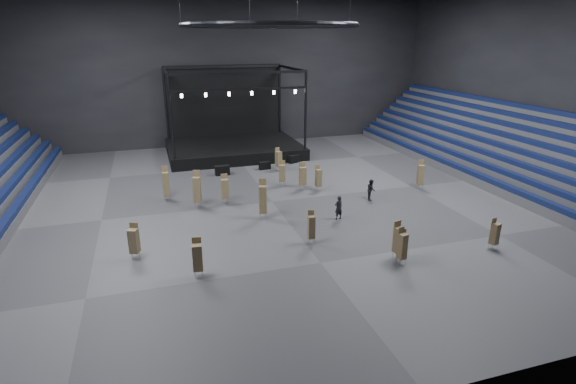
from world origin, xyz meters
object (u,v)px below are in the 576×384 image
object	(u,v)px
chair_stack_12	(311,226)
man_center	(339,208)
chair_stack_2	(318,178)
flight_case_right	(294,159)
flight_case_mid	(265,165)
chair_stack_0	(420,174)
flight_case_left	(222,170)
chair_stack_10	(278,159)
chair_stack_6	(402,246)
chair_stack_3	(166,183)
chair_stack_7	(282,173)
chair_stack_14	(399,239)
chair_stack_11	(495,233)
chair_stack_5	(134,240)
chair_stack_13	(263,199)
stage	(232,140)
chair_stack_8	(197,257)
crew_member	(371,189)
chair_stack_1	(303,175)
chair_stack_4	(225,188)
chair_stack_9	(197,189)

from	to	relation	value
chair_stack_12	man_center	distance (m)	4.41
chair_stack_2	flight_case_right	bearing A→B (deg)	72.38
flight_case_mid	chair_stack_0	world-z (taller)	chair_stack_0
flight_case_left	chair_stack_0	distance (m)	17.80
chair_stack_10	chair_stack_6	bearing A→B (deg)	-106.74
chair_stack_3	chair_stack_7	bearing A→B (deg)	2.42
chair_stack_0	chair_stack_14	world-z (taller)	chair_stack_0
flight_case_right	chair_stack_10	distance (m)	3.43
flight_case_right	chair_stack_10	size ratio (longest dim) A/B	0.53
flight_case_right	chair_stack_11	distance (m)	23.06
flight_case_mid	chair_stack_3	world-z (taller)	chair_stack_3
chair_stack_11	chair_stack_10	bearing A→B (deg)	95.25
chair_stack_5	chair_stack_13	world-z (taller)	chair_stack_13
flight_case_right	chair_stack_5	world-z (taller)	chair_stack_5
stage	chair_stack_5	xyz separation A→B (m)	(-10.12, -23.03, -0.27)
chair_stack_3	chair_stack_14	size ratio (longest dim) A/B	1.19
chair_stack_2	chair_stack_8	xyz separation A→B (m)	(-11.30, -11.41, 0.06)
man_center	crew_member	size ratio (longest dim) A/B	1.06
chair_stack_7	crew_member	distance (m)	7.88
flight_case_mid	chair_stack_6	distance (m)	21.15
flight_case_mid	chair_stack_0	bearing A→B (deg)	-41.22
chair_stack_6	chair_stack_10	bearing A→B (deg)	80.60
chair_stack_8	chair_stack_14	xyz separation A→B (m)	(11.33, -1.38, 0.03)
flight_case_left	chair_stack_7	xyz separation A→B (m)	(4.43, -4.73, 0.74)
chair_stack_3	chair_stack_11	size ratio (longest dim) A/B	1.38
chair_stack_13	chair_stack_6	bearing A→B (deg)	-43.69
chair_stack_8	flight_case_right	bearing A→B (deg)	66.82
flight_case_left	chair_stack_1	size ratio (longest dim) A/B	0.56
chair_stack_4	chair_stack_5	world-z (taller)	chair_stack_4
chair_stack_3	chair_stack_7	xyz separation A→B (m)	(9.73, 0.74, -0.22)
chair_stack_1	chair_stack_9	bearing A→B (deg)	-165.25
stage	chair_stack_2	world-z (taller)	stage
chair_stack_7	chair_stack_8	world-z (taller)	chair_stack_8
man_center	chair_stack_8	bearing A→B (deg)	12.35
chair_stack_14	crew_member	distance (m)	10.08
chair_stack_10	chair_stack_4	bearing A→B (deg)	-152.07
chair_stack_8	chair_stack_12	xyz separation A→B (m)	(7.25, 2.12, -0.09)
chair_stack_4	man_center	distance (m)	8.98
chair_stack_1	chair_stack_6	bearing A→B (deg)	-80.94
chair_stack_9	man_center	bearing A→B (deg)	-13.04
chair_stack_4	man_center	world-z (taller)	chair_stack_4
chair_stack_1	chair_stack_3	world-z (taller)	chair_stack_3
chair_stack_11	chair_stack_4	bearing A→B (deg)	122.23
chair_stack_0	chair_stack_3	size ratio (longest dim) A/B	0.90
chair_stack_7	chair_stack_1	bearing A→B (deg)	-25.27
flight_case_mid	chair_stack_10	distance (m)	1.71
stage	chair_stack_1	size ratio (longest dim) A/B	5.94
chair_stack_6	chair_stack_13	bearing A→B (deg)	109.62
chair_stack_0	chair_stack_9	size ratio (longest dim) A/B	0.86
chair_stack_4	crew_member	bearing A→B (deg)	-9.31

